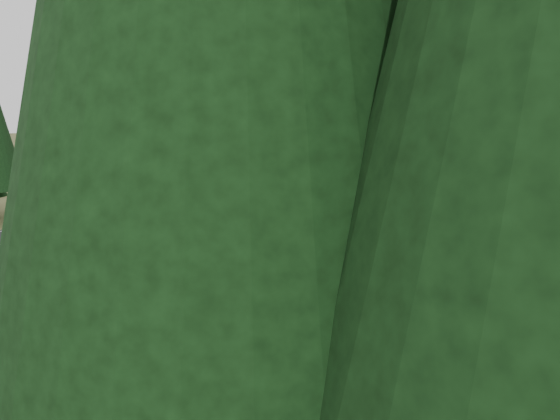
{
  "coord_description": "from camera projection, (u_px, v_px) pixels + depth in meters",
  "views": [
    {
      "loc": [
        23.46,
        -9.71,
        9.36
      ],
      "look_at": [
        8.15,
        20.0,
        3.36
      ],
      "focal_mm": 35.0,
      "sensor_mm": 36.0,
      "label": 1
    }
  ],
  "objects": [
    {
      "name": "car_ahead_far",
      "position": [
        469.0,
        145.0,
        144.71
      ],
      "size": [
        1.87,
        4.22,
        1.41
      ],
      "primitive_type": "imported",
      "rotation": [
        0.0,
        0.0,
        0.05
      ],
      "color": "black",
      "rests_on": "road"
    },
    {
      "name": "median_barrier",
      "position": [
        402.0,
        167.0,
        90.65
      ],
      "size": [
        0.7,
        260.0,
        0.85
      ],
      "color": "gray",
      "rests_on": "road"
    },
    {
      "name": "road",
      "position": [
        401.0,
        169.0,
        90.71
      ],
      "size": [
        32.0,
        260.0,
        0.08
      ],
      "primitive_type": "cube",
      "color": "black",
      "rests_on": "ground"
    },
    {
      "name": "car_ahead_dkgrey",
      "position": [
        459.0,
        181.0,
        69.64
      ],
      "size": [
        2.03,
        4.77,
        1.37
      ],
      "primitive_type": "imported",
      "rotation": [
        0.0,
        0.0,
        0.02
      ],
      "color": "black",
      "rests_on": "road"
    },
    {
      "name": "sign_gantry",
      "position": [
        368.0,
        161.0,
        46.29
      ],
      "size": [
        16.75,
        0.98,
        7.8
      ],
      "color": "slate",
      "rests_on": "road"
    },
    {
      "name": "shoulder_right",
      "position": [
        517.0,
        175.0,
        82.69
      ],
      "size": [
        3.6,
        260.0,
        0.06
      ],
      "primitive_type": "cube",
      "color": "olive",
      "rests_on": "ground"
    },
    {
      "name": "shoulder_left",
      "position": [
        304.0,
        165.0,
        98.74
      ],
      "size": [
        3.6,
        260.0,
        0.06
      ],
      "primitive_type": "cube",
      "color": "#3D4420",
      "rests_on": "ground"
    },
    {
      "name": "car_ahead_green",
      "position": [
        388.0,
        191.0,
        60.11
      ],
      "size": [
        2.06,
        4.26,
        1.4
      ],
      "primitive_type": "imported",
      "rotation": [
        0.0,
        0.0,
        0.1
      ],
      "color": "#13572D",
      "rests_on": "road"
    },
    {
      "name": "car_onc_far",
      "position": [
        392.0,
        150.0,
        124.96
      ],
      "size": [
        2.52,
        5.16,
        1.41
      ],
      "primitive_type": "imported",
      "rotation": [
        0.0,
        0.0,
        3.18
      ],
      "color": "black",
      "rests_on": "road"
    },
    {
      "name": "car_ahead_dkred",
      "position": [
        428.0,
        190.0,
        61.32
      ],
      "size": [
        1.49,
        4.07,
        1.33
      ],
      "primitive_type": "imported",
      "rotation": [
        0.0,
        0.0,
        0.02
      ],
      "color": "#580C15",
      "rests_on": "road"
    },
    {
      "name": "red_pickup",
      "position": [
        57.0,
        299.0,
        24.45
      ],
      "size": [
        2.05,
        5.73,
        1.87
      ],
      "color": "black",
      "rests_on": "road"
    },
    {
      "name": "car_onc_near",
      "position": [
        177.0,
        210.0,
        48.37
      ],
      "size": [
        1.96,
        4.73,
        1.52
      ],
      "primitive_type": "imported",
      "rotation": [
        0.0,
        0.0,
        3.07
      ],
      "color": "black",
      "rests_on": "road"
    },
    {
      "name": "car_onc_white",
      "position": [
        336.0,
        182.0,
        68.58
      ],
      "size": [
        1.88,
        4.09,
        1.36
      ],
      "primitive_type": "imported",
      "rotation": [
        0.0,
        0.0,
        3.07
      ],
      "color": "silver",
      "rests_on": "road"
    },
    {
      "name": "hov_sign_pole",
      "position": [
        222.0,
        174.0,
        41.47
      ],
      "size": [
        2.8,
        0.5,
        8.0
      ],
      "color": "slate",
      "rests_on": "road"
    },
    {
      "name": "car_ahead_white",
      "position": [
        491.0,
        151.0,
        120.86
      ],
      "size": [
        2.7,
        5.45,
        1.49
      ],
      "primitive_type": "imported",
      "rotation": [
        0.0,
        0.0,
        -0.04
      ],
      "color": "silver",
      "rests_on": "road"
    },
    {
      "name": "tree_row_right",
      "position": [
        553.0,
        112.0,
        72.37
      ],
      "size": [
        12.05,
        241.79,
        18.94
      ],
      "color": "black",
      "rests_on": "ground"
    },
    {
      "name": "tree_row_left",
      "position": [
        275.0,
        113.0,
        95.36
      ],
      "size": [
        11.14,
        243.79,
        18.93
      ],
      "color": "black",
      "rests_on": "ground"
    },
    {
      "name": "silver_minivan",
      "position": [
        250.0,
        327.0,
        21.69
      ],
      "size": [
        3.4,
        6.38,
        1.71
      ],
      "primitive_type": "imported",
      "rotation": [
        0.0,
        0.0,
        -0.1
      ],
      "color": "silver",
      "rests_on": "road"
    },
    {
      "name": "car_onc_blue",
      "position": [
        238.0,
        184.0,
        65.87
      ],
      "size": [
        2.3,
        5.07,
        1.44
      ],
      "primitive_type": "imported",
      "rotation": [
        0.0,
        0.0,
        3.2
      ],
      "color": "navy",
      "rests_on": "road"
    }
  ]
}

